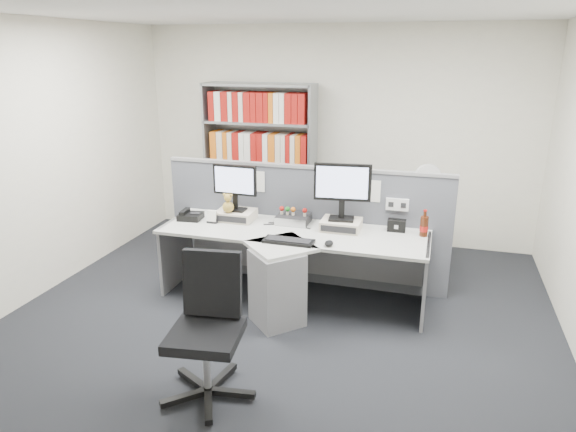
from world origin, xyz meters
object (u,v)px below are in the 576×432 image
(mouse, at_px, (329,243))
(monitor_right, at_px, (342,187))
(cola_bottle, at_px, (424,226))
(desk_fan, at_px, (427,181))
(keyboard, at_px, (289,241))
(desk_calendar, at_px, (212,218))
(office_chair, at_px, (208,323))
(desktop_pc, at_px, (294,219))
(desk_phone, at_px, (190,216))
(monitor_left, at_px, (235,184))
(shelving_unit, at_px, (260,165))
(desk, at_px, (286,264))
(filing_cabinet, at_px, (422,238))
(speaker, at_px, (397,225))

(mouse, bearing_deg, monitor_right, 87.33)
(cola_bottle, height_order, desk_fan, desk_fan)
(keyboard, height_order, desk_calendar, desk_calendar)
(office_chair, bearing_deg, desktop_pc, 86.54)
(desk_phone, xyz_separation_m, desk_fan, (2.32, 1.14, 0.26))
(desk_calendar, bearing_deg, monitor_left, 39.79)
(desk_calendar, distance_m, desk_fan, 2.37)
(mouse, height_order, cola_bottle, cola_bottle)
(monitor_left, height_order, office_chair, monitor_left)
(desk_calendar, bearing_deg, shelving_unit, 91.87)
(desktop_pc, xyz_separation_m, office_chair, (-0.11, -1.83, -0.21))
(mouse, distance_m, office_chair, 1.44)
(desk, relative_size, monitor_left, 5.49)
(desk_calendar, bearing_deg, mouse, -13.52)
(keyboard, relative_size, desk_phone, 1.88)
(monitor_right, bearing_deg, desktop_pc, 172.04)
(shelving_unit, relative_size, filing_cabinet, 2.86)
(keyboard, xyz_separation_m, desk_calendar, (-0.90, 0.33, 0.04))
(desk, distance_m, filing_cabinet, 1.85)
(keyboard, distance_m, mouse, 0.37)
(cola_bottle, bearing_deg, filing_cabinet, 91.31)
(shelving_unit, bearing_deg, monitor_right, -47.49)
(filing_cabinet, relative_size, desk_fan, 1.38)
(monitor_left, relative_size, desk_phone, 1.91)
(keyboard, bearing_deg, monitor_left, 145.54)
(monitor_right, height_order, keyboard, monitor_right)
(filing_cabinet, bearing_deg, desk_calendar, -150.15)
(cola_bottle, xyz_separation_m, shelving_unit, (-2.12, 1.43, 0.16))
(monitor_right, xyz_separation_m, desk_fan, (0.76, 1.02, -0.13))
(desk_phone, xyz_separation_m, filing_cabinet, (2.32, 1.14, -0.41))
(desk, bearing_deg, monitor_right, 40.90)
(keyboard, bearing_deg, desktop_pc, 101.25)
(monitor_right, relative_size, filing_cabinet, 0.79)
(desk_calendar, relative_size, office_chair, 0.13)
(keyboard, height_order, filing_cabinet, keyboard)
(mouse, height_order, desk_phone, desk_phone)
(shelving_unit, distance_m, office_chair, 3.34)
(desk, distance_m, monitor_right, 0.91)
(desk_fan, bearing_deg, monitor_left, -151.32)
(monitor_left, height_order, monitor_right, monitor_right)
(desk_phone, bearing_deg, desk, -13.20)
(keyboard, bearing_deg, office_chair, -99.86)
(desk, relative_size, keyboard, 5.59)
(desktop_pc, distance_m, speaker, 1.03)
(office_chair, bearing_deg, speaker, 58.73)
(desk_phone, relative_size, filing_cabinet, 0.35)
(desk, distance_m, desk_phone, 1.18)
(speaker, bearing_deg, desk, -153.13)
(monitor_right, height_order, desktop_pc, monitor_right)
(desk, distance_m, shelving_unit, 2.12)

